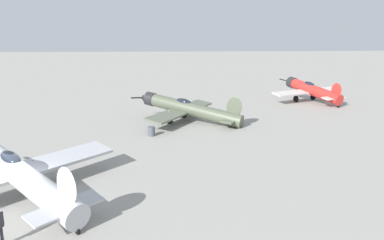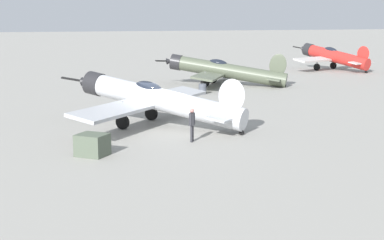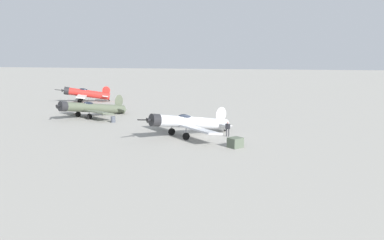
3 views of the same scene
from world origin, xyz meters
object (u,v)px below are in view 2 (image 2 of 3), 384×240
object	(u,v)px
equipment_crate	(92,145)
fuel_drum	(202,89)
ground_crew_mechanic	(192,122)
airplane_foreground	(156,99)
airplane_far_line	(333,56)
airplane_mid_apron	(224,71)

from	to	relation	value
equipment_crate	fuel_drum	world-z (taller)	equipment_crate
ground_crew_mechanic	equipment_crate	xyz separation A→B (m)	(-5.11, -1.45, -0.53)
equipment_crate	fuel_drum	bearing A→B (deg)	58.51
fuel_drum	airplane_foreground	bearing A→B (deg)	-118.93
ground_crew_mechanic	fuel_drum	distance (m)	17.33
airplane_far_line	equipment_crate	distance (m)	45.20
airplane_far_line	fuel_drum	bearing A→B (deg)	101.74
airplane_far_line	ground_crew_mechanic	xyz separation A→B (m)	(-26.27, -31.06, -0.61)
airplane_far_line	airplane_mid_apron	bearing A→B (deg)	96.08
airplane_far_line	ground_crew_mechanic	bearing A→B (deg)	115.80
ground_crew_mechanic	fuel_drum	xyz separation A→B (m)	(5.78, 16.33, -0.61)
fuel_drum	airplane_far_line	bearing A→B (deg)	35.71
airplane_mid_apron	equipment_crate	xyz separation A→B (m)	(-14.48, -22.73, -0.85)
airplane_foreground	airplane_mid_apron	size ratio (longest dim) A/B	0.91
equipment_crate	airplane_foreground	bearing A→B (deg)	53.65
airplane_mid_apron	equipment_crate	size ratio (longest dim) A/B	6.51
airplane_far_line	equipment_crate	bearing A→B (deg)	112.04
airplane_mid_apron	airplane_far_line	xyz separation A→B (m)	(16.90, 9.78, 0.28)
airplane_far_line	airplane_foreground	bearing A→B (deg)	110.59
airplane_foreground	airplane_far_line	xyz separation A→B (m)	(27.11, 26.70, 0.06)
equipment_crate	airplane_far_line	bearing A→B (deg)	46.01
ground_crew_mechanic	equipment_crate	distance (m)	5.34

